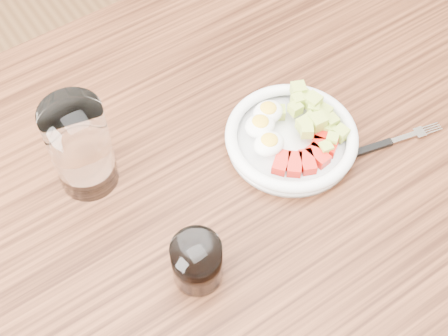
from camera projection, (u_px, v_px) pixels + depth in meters
The scene contains 5 objects.
dining_table at pixel (232, 213), 1.03m from camera, with size 1.50×0.90×0.77m.
bowl at pixel (291, 135), 0.97m from camera, with size 0.21×0.21×0.05m.
fork at pixel (381, 145), 0.98m from camera, with size 0.17×0.05×0.01m.
water_glass at pixel (80, 147), 0.89m from camera, with size 0.09×0.09×0.16m, color white.
coffee_glass at pixel (197, 262), 0.83m from camera, with size 0.07×0.07×0.08m.
Camera 1 is at (-0.30, -0.41, 1.57)m, focal length 50.00 mm.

